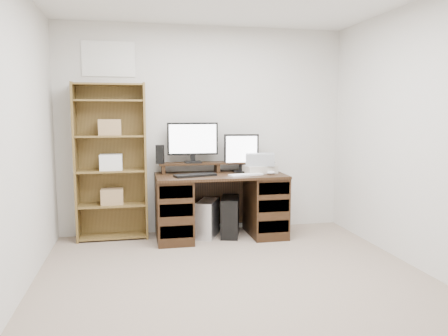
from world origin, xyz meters
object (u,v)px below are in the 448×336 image
object	(u,v)px
desk	(220,204)
monitor_small	(241,152)
printer	(260,169)
tower_silver	(208,218)
monitor_wide	(193,140)
tower_black	(230,216)
bookshelf	(111,160)

from	to	relation	value
desk	monitor_small	distance (m)	0.69
printer	tower_silver	distance (m)	0.86
monitor_wide	tower_black	distance (m)	1.01
desk	tower_black	size ratio (longest dim) A/B	3.00
desk	printer	distance (m)	0.63
printer	tower_silver	xyz separation A→B (m)	(-0.63, 0.03, -0.58)
monitor_wide	tower_black	world-z (taller)	monitor_wide
monitor_small	printer	xyz separation A→B (m)	(0.20, -0.11, -0.20)
tower_black	bookshelf	xyz separation A→B (m)	(-1.37, 0.18, 0.69)
desk	monitor_small	size ratio (longest dim) A/B	3.28
desk	tower_black	xyz separation A→B (m)	(0.12, 0.03, -0.16)
monitor_wide	printer	distance (m)	0.87
tower_silver	tower_black	world-z (taller)	tower_black
monitor_wide	desk	bearing A→B (deg)	-33.91
tower_silver	desk	bearing A→B (deg)	2.45
monitor_small	tower_black	size ratio (longest dim) A/B	0.92
printer	monitor_small	bearing A→B (deg)	142.78
bookshelf	monitor_wide	bearing A→B (deg)	-0.40
desk	bookshelf	size ratio (longest dim) A/B	0.83
bookshelf	tower_black	bearing A→B (deg)	-7.61
printer	tower_black	world-z (taller)	printer
desk	bookshelf	xyz separation A→B (m)	(-1.24, 0.21, 0.53)
monitor_wide	tower_silver	world-z (taller)	monitor_wide
tower_silver	printer	bearing A→B (deg)	20.72
monitor_small	tower_silver	world-z (taller)	monitor_small
desk	bookshelf	distance (m)	1.37
monitor_wide	tower_silver	distance (m)	0.95
monitor_wide	bookshelf	world-z (taller)	bookshelf
monitor_wide	tower_black	bearing A→B (deg)	-21.74
desk	tower_black	world-z (taller)	desk
printer	tower_silver	world-z (taller)	printer
tower_silver	monitor_wide	bearing A→B (deg)	158.09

